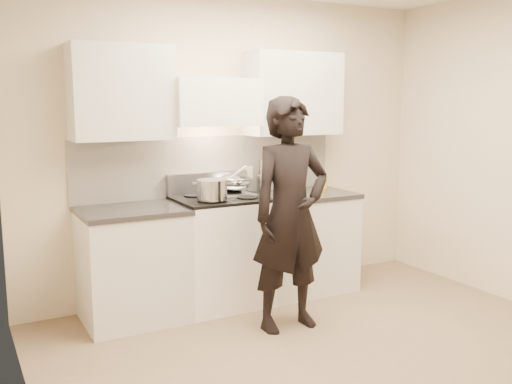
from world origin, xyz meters
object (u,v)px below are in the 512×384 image
Objects in this scene: utensil_crock at (263,182)px; person at (290,215)px; wok at (234,182)px; stove at (221,251)px; counter_right at (301,241)px.

utensil_crock is 1.00m from person.
wok is 0.89m from person.
person is at bearing -106.74° from utensil_crock.
stove is at bearing -144.09° from wok.
wok reaches higher than stove.
person is (-0.58, -0.73, 0.44)m from counter_right.
utensil_crock is (0.34, 0.08, -0.03)m from wok.
wok is at bearing 92.64° from person.
person is at bearing -71.18° from stove.
person is (-0.29, -0.95, -0.11)m from utensil_crock.
utensil_crock is at bearing 12.97° from wok.
stove is 0.62m from wok.
stove is 1.04× the size of counter_right.
stove is 3.21× the size of utensil_crock.
counter_right is 2.44× the size of wok.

